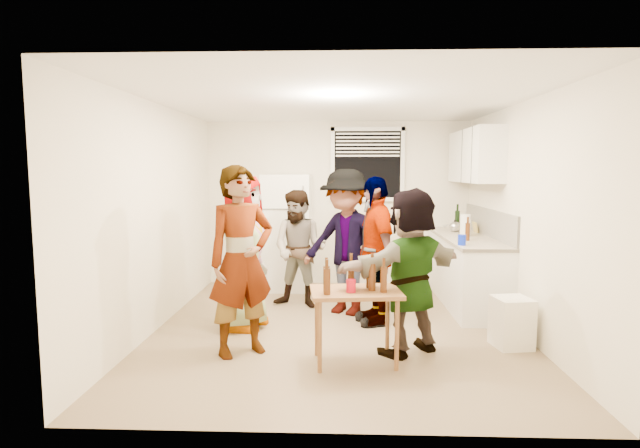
{
  "coord_description": "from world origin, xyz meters",
  "views": [
    {
      "loc": [
        0.02,
        -5.43,
        1.76
      ],
      "look_at": [
        -0.2,
        0.23,
        1.15
      ],
      "focal_mm": 28.0,
      "sensor_mm": 36.0,
      "label": 1
    }
  ],
  "objects_px": {
    "beer_bottle_counter": "(467,241)",
    "guest_stripe": "(243,353)",
    "beer_bottle_table": "(372,290)",
    "wine_bottle": "(457,229)",
    "guest_grey": "(244,327)",
    "guest_back_left": "(300,306)",
    "trash_bin": "(512,322)",
    "guest_back_right": "(346,313)",
    "red_cup": "(351,292)",
    "refrigerator": "(287,232)",
    "blue_cup": "(462,245)",
    "serving_table": "(355,362)",
    "kettle": "(455,232)",
    "guest_orange": "(409,352)",
    "guest_black": "(374,323)"
  },
  "relations": [
    {
      "from": "beer_bottle_counter",
      "to": "guest_stripe",
      "type": "bearing_deg",
      "value": -149.03
    },
    {
      "from": "beer_bottle_table",
      "to": "guest_stripe",
      "type": "bearing_deg",
      "value": 170.5
    },
    {
      "from": "wine_bottle",
      "to": "guest_grey",
      "type": "xyz_separation_m",
      "value": [
        -2.79,
        -1.9,
        -0.9
      ]
    },
    {
      "from": "guest_back_left",
      "to": "beer_bottle_counter",
      "type": "bearing_deg",
      "value": 11.28
    },
    {
      "from": "trash_bin",
      "to": "guest_stripe",
      "type": "xyz_separation_m",
      "value": [
        -2.66,
        -0.27,
        -0.25
      ]
    },
    {
      "from": "guest_back_right",
      "to": "guest_stripe",
      "type": "bearing_deg",
      "value": -96.55
    },
    {
      "from": "wine_bottle",
      "to": "red_cup",
      "type": "distance_m",
      "value": 3.38
    },
    {
      "from": "trash_bin",
      "to": "red_cup",
      "type": "distance_m",
      "value": 1.76
    },
    {
      "from": "refrigerator",
      "to": "blue_cup",
      "type": "bearing_deg",
      "value": -35.33
    },
    {
      "from": "beer_bottle_counter",
      "to": "guest_back_right",
      "type": "distance_m",
      "value": 1.74
    },
    {
      "from": "blue_cup",
      "to": "guest_back_right",
      "type": "bearing_deg",
      "value": 168.07
    },
    {
      "from": "refrigerator",
      "to": "serving_table",
      "type": "height_order",
      "value": "refrigerator"
    },
    {
      "from": "trash_bin",
      "to": "kettle",
      "type": "bearing_deg",
      "value": 92.67
    },
    {
      "from": "kettle",
      "to": "guest_orange",
      "type": "bearing_deg",
      "value": -107.51
    },
    {
      "from": "refrigerator",
      "to": "beer_bottle_counter",
      "type": "relative_size",
      "value": 7.79
    },
    {
      "from": "refrigerator",
      "to": "kettle",
      "type": "relative_size",
      "value": 7.69
    },
    {
      "from": "kettle",
      "to": "beer_bottle_counter",
      "type": "distance_m",
      "value": 0.89
    },
    {
      "from": "beer_bottle_counter",
      "to": "guest_black",
      "type": "bearing_deg",
      "value": -157.29
    },
    {
      "from": "kettle",
      "to": "beer_bottle_table",
      "type": "height_order",
      "value": "kettle"
    },
    {
      "from": "guest_grey",
      "to": "guest_back_right",
      "type": "distance_m",
      "value": 1.31
    },
    {
      "from": "guest_stripe",
      "to": "kettle",
      "type": "bearing_deg",
      "value": 7.65
    },
    {
      "from": "serving_table",
      "to": "guest_back_left",
      "type": "height_order",
      "value": "serving_table"
    },
    {
      "from": "guest_grey",
      "to": "beer_bottle_table",
      "type": "bearing_deg",
      "value": -115.42
    },
    {
      "from": "kettle",
      "to": "refrigerator",
      "type": "bearing_deg",
      "value": 178.06
    },
    {
      "from": "trash_bin",
      "to": "guest_back_right",
      "type": "xyz_separation_m",
      "value": [
        -1.64,
        1.13,
        -0.25
      ]
    },
    {
      "from": "beer_bottle_counter",
      "to": "beer_bottle_table",
      "type": "relative_size",
      "value": 0.88
    },
    {
      "from": "guest_stripe",
      "to": "trash_bin",
      "type": "bearing_deg",
      "value": -29.57
    },
    {
      "from": "trash_bin",
      "to": "guest_orange",
      "type": "distance_m",
      "value": 1.09
    },
    {
      "from": "trash_bin",
      "to": "beer_bottle_table",
      "type": "xyz_separation_m",
      "value": [
        -1.43,
        -0.48,
        0.43
      ]
    },
    {
      "from": "guest_back_left",
      "to": "trash_bin",
      "type": "bearing_deg",
      "value": -16.11
    },
    {
      "from": "serving_table",
      "to": "red_cup",
      "type": "bearing_deg",
      "value": -119.9
    },
    {
      "from": "guest_grey",
      "to": "guest_orange",
      "type": "bearing_deg",
      "value": -101.17
    },
    {
      "from": "wine_bottle",
      "to": "guest_back_left",
      "type": "height_order",
      "value": "wine_bottle"
    },
    {
      "from": "guest_back_left",
      "to": "guest_back_right",
      "type": "height_order",
      "value": "guest_back_right"
    },
    {
      "from": "kettle",
      "to": "blue_cup",
      "type": "distance_m",
      "value": 1.29
    },
    {
      "from": "refrigerator",
      "to": "blue_cup",
      "type": "relative_size",
      "value": 13.87
    },
    {
      "from": "beer_bottle_counter",
      "to": "guest_stripe",
      "type": "height_order",
      "value": "beer_bottle_counter"
    },
    {
      "from": "kettle",
      "to": "guest_stripe",
      "type": "relative_size",
      "value": 0.12
    },
    {
      "from": "red_cup",
      "to": "guest_back_right",
      "type": "distance_m",
      "value": 1.81
    },
    {
      "from": "guest_grey",
      "to": "guest_back_right",
      "type": "bearing_deg",
      "value": -51.07
    },
    {
      "from": "blue_cup",
      "to": "guest_orange",
      "type": "height_order",
      "value": "blue_cup"
    },
    {
      "from": "guest_back_left",
      "to": "guest_orange",
      "type": "height_order",
      "value": "guest_back_left"
    },
    {
      "from": "blue_cup",
      "to": "guest_stripe",
      "type": "height_order",
      "value": "blue_cup"
    },
    {
      "from": "guest_orange",
      "to": "trash_bin",
      "type": "bearing_deg",
      "value": 155.34
    },
    {
      "from": "refrigerator",
      "to": "trash_bin",
      "type": "relative_size",
      "value": 3.4
    },
    {
      "from": "blue_cup",
      "to": "guest_orange",
      "type": "relative_size",
      "value": 0.08
    },
    {
      "from": "refrigerator",
      "to": "kettle",
      "type": "xyz_separation_m",
      "value": [
        2.4,
        -0.28,
        0.05
      ]
    },
    {
      "from": "kettle",
      "to": "wine_bottle",
      "type": "relative_size",
      "value": 0.8
    },
    {
      "from": "trash_bin",
      "to": "guest_stripe",
      "type": "height_order",
      "value": "trash_bin"
    },
    {
      "from": "trash_bin",
      "to": "blue_cup",
      "type": "bearing_deg",
      "value": 109.99
    }
  ]
}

